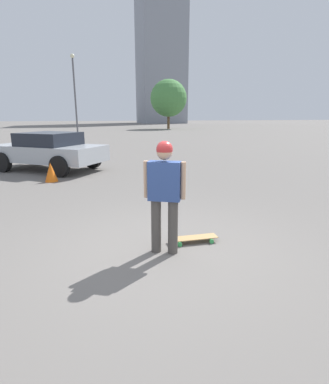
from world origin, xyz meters
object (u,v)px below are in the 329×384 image
Objects in this scene: skateboard at (194,238)px; car_parked_near at (49,150)px; traffic_cone at (51,172)px; person at (165,189)px.

car_parked_near is at bearing -67.53° from skateboard.
traffic_cone is (-5.38, -2.63, 0.22)m from skateboard.
person is 6.01m from traffic_cone.
person is 2.81× the size of traffic_cone.
car_parked_near is (-7.71, -2.33, -0.23)m from person.
person is 8.06m from car_parked_near.
person is 1.06m from skateboard.
skateboard is 8.05m from car_parked_near.
person is 0.37× the size of car_parked_near.
person is at bearing 23.45° from skateboard.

